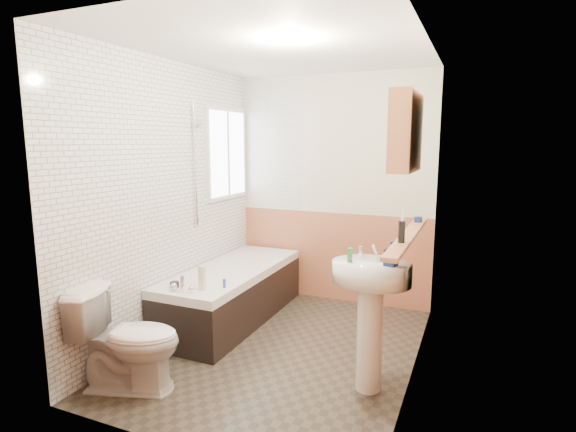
{
  "coord_description": "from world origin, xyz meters",
  "views": [
    {
      "loc": [
        1.5,
        -3.34,
        1.78
      ],
      "look_at": [
        0.0,
        0.15,
        1.15
      ],
      "focal_mm": 28.0,
      "sensor_mm": 36.0,
      "label": 1
    }
  ],
  "objects_px": {
    "sink": "(371,300)",
    "toilet": "(128,340)",
    "bathtub": "(233,292)",
    "medicine_cabinet": "(406,132)",
    "pine_shelf": "(409,235)"
  },
  "relations": [
    {
      "from": "toilet",
      "to": "pine_shelf",
      "type": "xyz_separation_m",
      "value": [
        1.8,
        0.97,
        0.73
      ]
    },
    {
      "from": "sink",
      "to": "pine_shelf",
      "type": "xyz_separation_m",
      "value": [
        0.2,
        0.3,
        0.42
      ]
    },
    {
      "from": "sink",
      "to": "toilet",
      "type": "bearing_deg",
      "value": -148.61
    },
    {
      "from": "toilet",
      "to": "medicine_cabinet",
      "type": "bearing_deg",
      "value": -82.6
    },
    {
      "from": "medicine_cabinet",
      "to": "sink",
      "type": "bearing_deg",
      "value": -140.9
    },
    {
      "from": "bathtub",
      "to": "sink",
      "type": "bearing_deg",
      "value": -25.95
    },
    {
      "from": "bathtub",
      "to": "toilet",
      "type": "bearing_deg",
      "value": -91.2
    },
    {
      "from": "bathtub",
      "to": "sink",
      "type": "distance_m",
      "value": 1.79
    },
    {
      "from": "toilet",
      "to": "sink",
      "type": "relative_size",
      "value": 0.71
    },
    {
      "from": "bathtub",
      "to": "sink",
      "type": "relative_size",
      "value": 1.71
    },
    {
      "from": "bathtub",
      "to": "medicine_cabinet",
      "type": "bearing_deg",
      "value": -19.71
    },
    {
      "from": "medicine_cabinet",
      "to": "toilet",
      "type": "bearing_deg",
      "value": -155.45
    },
    {
      "from": "bathtub",
      "to": "pine_shelf",
      "type": "xyz_separation_m",
      "value": [
        1.77,
        -0.46,
        0.82
      ]
    },
    {
      "from": "toilet",
      "to": "medicine_cabinet",
      "type": "height_order",
      "value": "medicine_cabinet"
    },
    {
      "from": "bathtub",
      "to": "medicine_cabinet",
      "type": "height_order",
      "value": "medicine_cabinet"
    }
  ]
}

